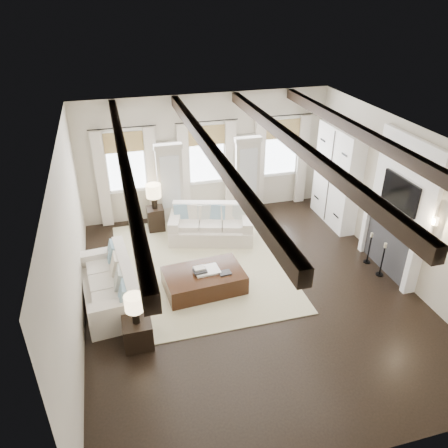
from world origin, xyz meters
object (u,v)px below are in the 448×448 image
object	(u,v)px
sofa_back	(211,226)
ottoman	(204,281)
side_table_front	(138,333)
sofa_left	(112,286)
side_table_back	(156,219)

from	to	relation	value
sofa_back	ottoman	bearing A→B (deg)	-107.97
sofa_back	ottoman	world-z (taller)	sofa_back
ottoman	side_table_front	world-z (taller)	side_table_front
sofa_left	side_table_back	distance (m)	2.90
side_table_front	ottoman	bearing A→B (deg)	40.20
sofa_left	ottoman	bearing A→B (deg)	-2.89
sofa_left	side_table_front	bearing A→B (deg)	-74.72
sofa_back	ottoman	distance (m)	2.05
sofa_back	side_table_back	bearing A→B (deg)	147.84
sofa_back	sofa_left	size ratio (longest dim) A/B	1.01
sofa_left	side_table_back	world-z (taller)	sofa_left
sofa_left	side_table_back	xyz separation A→B (m)	(1.20, 2.64, -0.05)
sofa_back	sofa_left	bearing A→B (deg)	-142.78
side_table_front	side_table_back	distance (m)	4.05
ottoman	side_table_front	bearing A→B (deg)	-144.07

